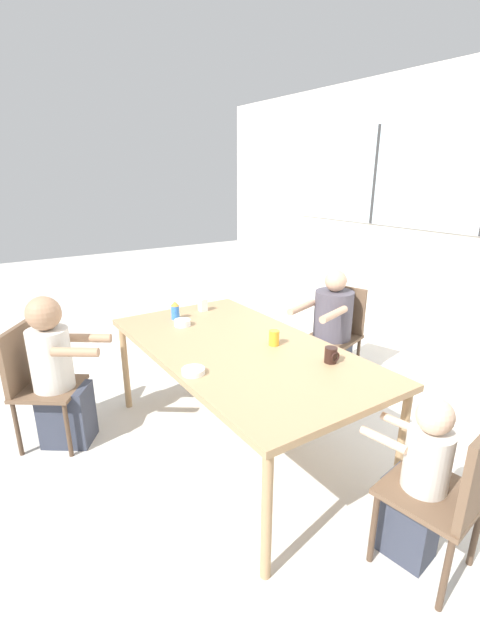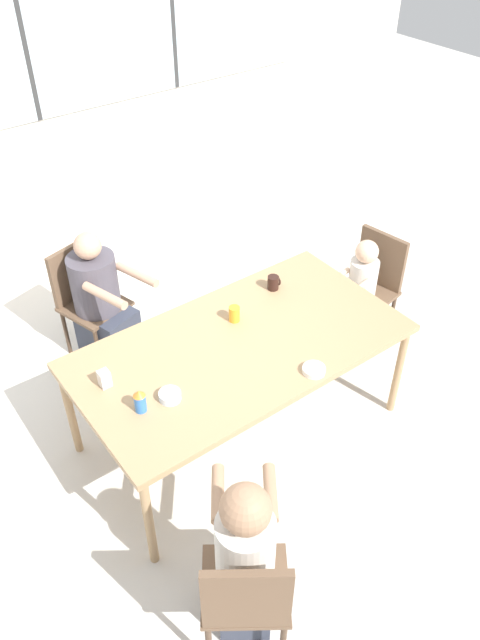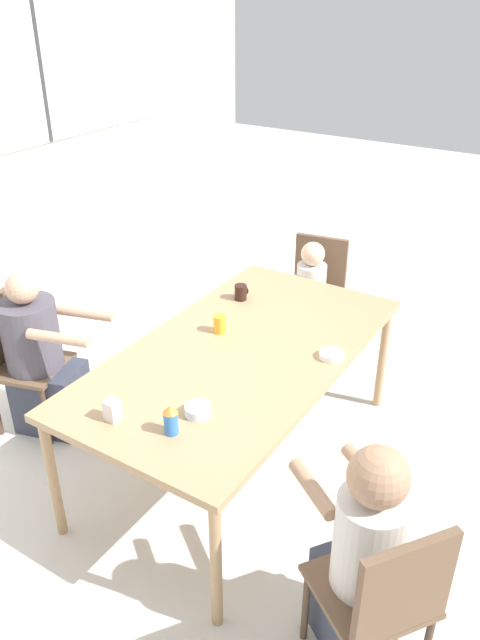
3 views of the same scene
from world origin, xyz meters
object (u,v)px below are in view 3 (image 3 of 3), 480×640
person_man_blue_shirt (41,362)px  juice_glass (220,324)px  chair_for_woman_green_shirt (386,595)px  coffee_mug (241,292)px  chair_for_man_blue_shirt (15,352)px  person_toddler (309,306)px  bowl_cereal (198,410)px  person_woman_green_shirt (362,561)px  milk_carton_small (112,410)px  chair_for_toddler (316,286)px  sippy_cup (171,419)px  bowl_white_shallow (332,355)px

person_man_blue_shirt → juice_glass: 1.13m
chair_for_woman_green_shirt → coffee_mug: size_ratio=8.99×
juice_glass → chair_for_man_blue_shirt: bearing=113.7°
person_toddler → bowl_cereal: 1.85m
chair_for_woman_green_shirt → person_woman_green_shirt: size_ratio=0.80×
milk_carton_small → person_woman_green_shirt: bearing=-86.3°
person_man_blue_shirt → milk_carton_small: (-0.44, -1.01, 0.34)m
chair_for_man_blue_shirt → milk_carton_small: chair_for_man_blue_shirt is taller
chair_for_woman_green_shirt → chair_for_toddler: 2.57m
chair_for_woman_green_shirt → chair_for_man_blue_shirt: same height
person_man_blue_shirt → sippy_cup: bearing=57.0°
person_woman_green_shirt → bowl_cereal: 0.92m
person_man_blue_shirt → bowl_cereal: (-0.21, -1.30, 0.31)m
person_man_blue_shirt → person_toddler: (1.57, -0.98, -0.04)m
person_toddler → sippy_cup: 2.01m
coffee_mug → juice_glass: size_ratio=0.94×
chair_for_woman_green_shirt → chair_for_man_blue_shirt: bearing=116.1°
chair_for_man_blue_shirt → person_man_blue_shirt: bearing=90.0°
person_toddler → milk_carton_small: size_ratio=8.81×
sippy_cup → bowl_cereal: bearing=-7.8°
person_man_blue_shirt → person_toddler: size_ratio=1.17×
chair_for_woman_green_shirt → person_man_blue_shirt: bearing=114.2°
chair_for_toddler → bowl_cereal: bearing=91.3°
chair_for_toddler → bowl_cereal: (-1.94, -0.35, 0.27)m
chair_for_man_blue_shirt → sippy_cup: sippy_cup is taller
bowl_cereal → milk_carton_small: bearing=127.6°
bowl_white_shallow → person_woman_green_shirt: bearing=-148.0°
chair_for_man_blue_shirt → person_toddler: 1.98m
person_woman_green_shirt → bowl_cereal: person_woman_green_shirt is taller
juice_glass → bowl_cereal: 0.74m
chair_for_toddler → bowl_cereal: chair_for_toddler is taller
coffee_mug → sippy_cup: sippy_cup is taller
juice_glass → sippy_cup: bearing=-159.6°
chair_for_toddler → person_man_blue_shirt: size_ratio=0.82×
chair_for_man_blue_shirt → coffee_mug: bearing=114.7°
sippy_cup → juice_glass: (0.83, 0.31, -0.02)m
milk_carton_small → bowl_white_shallow: milk_carton_small is taller
milk_carton_small → chair_for_man_blue_shirt: bearing=71.4°
coffee_mug → juice_glass: (-0.40, -0.11, 0.00)m
sippy_cup → juice_glass: sippy_cup is taller
person_woman_green_shirt → chair_for_woman_green_shirt: bearing=-90.0°
chair_for_woman_green_shirt → juice_glass: bearing=91.1°
coffee_mug → bowl_cereal: bearing=-157.3°
person_toddler → chair_for_toddler: bearing=-90.0°
milk_carton_small → bowl_cereal: 0.38m
person_man_blue_shirt → person_toddler: bearing=131.5°
chair_for_man_blue_shirt → person_woman_green_shirt: bearing=65.7°
coffee_mug → sippy_cup: size_ratio=0.67×
chair_for_woman_green_shirt → sippy_cup: (0.08, 1.02, 0.31)m
coffee_mug → chair_for_woman_green_shirt: bearing=-132.3°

